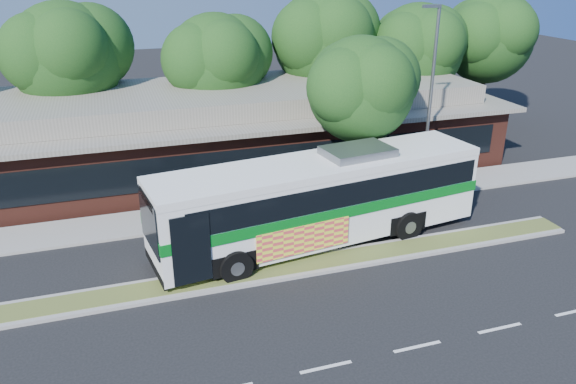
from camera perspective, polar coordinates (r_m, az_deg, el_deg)
ground at (r=20.95m, az=-1.22°, el=-8.97°), size 120.00×120.00×0.00m
median_strip at (r=21.40m, az=-1.70°, el=-8.00°), size 26.00×1.10×0.15m
sidewalk at (r=26.40m, az=-5.27°, el=-1.88°), size 44.00×2.60×0.12m
plaza_building at (r=31.77m, az=-8.13°, el=6.25°), size 33.20×11.20×4.45m
lamp_post at (r=28.02m, az=14.23°, el=9.44°), size 0.93×0.18×9.07m
tree_bg_b at (r=33.62m, az=-20.89°, el=12.95°), size 6.69×6.00×9.00m
tree_bg_c at (r=33.31m, az=-6.71°, el=13.20°), size 6.24×5.60×8.26m
tree_bg_d at (r=36.18m, az=4.26°, el=15.36°), size 6.91×6.20×9.37m
tree_bg_e at (r=38.04m, az=13.45°, el=14.15°), size 6.47×5.80×8.50m
tree_bg_f at (r=42.20m, az=20.04°, el=14.66°), size 6.69×6.00×8.92m
transit_bus at (r=22.76m, az=3.39°, el=-0.17°), size 14.12×4.86×3.89m
sidewalk_tree at (r=26.63m, az=8.00°, el=10.59°), size 5.46×4.90×7.85m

